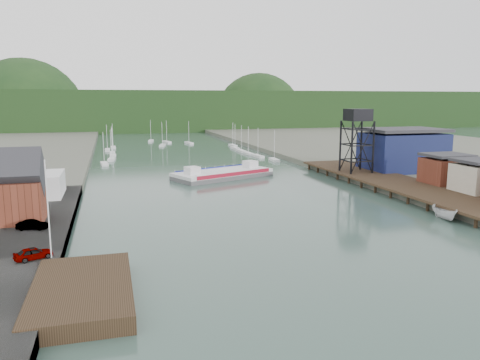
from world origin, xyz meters
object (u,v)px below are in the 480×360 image
harbor_building (2,194)px  chain_ferry (223,174)px  motorboat (445,213)px  car_west_a (33,253)px  lift_tower (358,119)px

harbor_building → chain_ferry: 60.76m
motorboat → chain_ferry: bearing=122.3°
motorboat → car_west_a: car_west_a is taller
car_west_a → chain_ferry: bearing=-55.5°
lift_tower → chain_ferry: lift_tower is taller
harbor_building → motorboat: harbor_building is taller
chain_ferry → harbor_building: bearing=-160.5°
car_west_a → motorboat: bearing=-106.7°
lift_tower → motorboat: bearing=-97.6°
chain_ferry → car_west_a: 71.51m
motorboat → car_west_a: bearing=-167.7°
harbor_building → chain_ferry: size_ratio=0.43×
motorboat → car_west_a: size_ratio=1.40×
lift_tower → motorboat: 43.11m
harbor_building → lift_tower: lift_tower is taller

